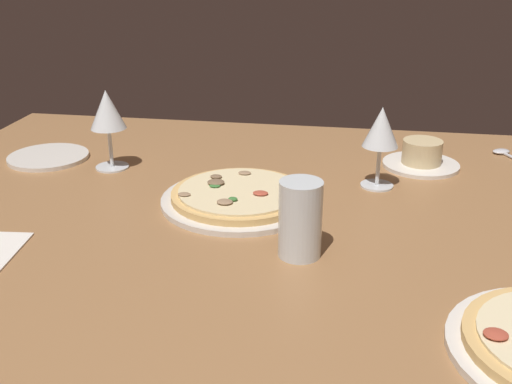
{
  "coord_description": "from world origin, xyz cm",
  "views": [
    {
      "loc": [
        13.5,
        -98.25,
        48.77
      ],
      "look_at": [
        -3.26,
        1.63,
        7.0
      ],
      "focal_mm": 43.28,
      "sensor_mm": 36.0,
      "label": 1
    }
  ],
  "objects_px": {
    "ramekin_on_saucer": "(422,157)",
    "spoon": "(504,153)",
    "wine_glass_near": "(381,130)",
    "wine_glass_far": "(107,113)",
    "pizza_main": "(240,197)",
    "side_plate": "(48,157)",
    "water_glass": "(300,224)"
  },
  "relations": [
    {
      "from": "wine_glass_near",
      "to": "side_plate",
      "type": "relative_size",
      "value": 0.92
    },
    {
      "from": "ramekin_on_saucer",
      "to": "wine_glass_near",
      "type": "height_order",
      "value": "wine_glass_near"
    },
    {
      "from": "ramekin_on_saucer",
      "to": "spoon",
      "type": "height_order",
      "value": "ramekin_on_saucer"
    },
    {
      "from": "ramekin_on_saucer",
      "to": "wine_glass_near",
      "type": "xyz_separation_m",
      "value": [
        -0.09,
        -0.13,
        0.09
      ]
    },
    {
      "from": "water_glass",
      "to": "spoon",
      "type": "xyz_separation_m",
      "value": [
        0.4,
        0.54,
        -0.05
      ]
    },
    {
      "from": "ramekin_on_saucer",
      "to": "spoon",
      "type": "xyz_separation_m",
      "value": [
        0.19,
        0.11,
        -0.02
      ]
    },
    {
      "from": "ramekin_on_saucer",
      "to": "wine_glass_far",
      "type": "xyz_separation_m",
      "value": [
        -0.64,
        -0.12,
        0.1
      ]
    },
    {
      "from": "wine_glass_near",
      "to": "spoon",
      "type": "xyz_separation_m",
      "value": [
        0.28,
        0.24,
        -0.11
      ]
    },
    {
      "from": "ramekin_on_saucer",
      "to": "wine_glass_far",
      "type": "distance_m",
      "value": 0.66
    },
    {
      "from": "pizza_main",
      "to": "spoon",
      "type": "relative_size",
      "value": 3.18
    },
    {
      "from": "water_glass",
      "to": "pizza_main",
      "type": "bearing_deg",
      "value": 125.1
    },
    {
      "from": "wine_glass_far",
      "to": "spoon",
      "type": "relative_size",
      "value": 1.84
    },
    {
      "from": "pizza_main",
      "to": "side_plate",
      "type": "distance_m",
      "value": 0.49
    },
    {
      "from": "wine_glass_far",
      "to": "ramekin_on_saucer",
      "type": "bearing_deg",
      "value": 10.27
    },
    {
      "from": "ramekin_on_saucer",
      "to": "wine_glass_far",
      "type": "height_order",
      "value": "wine_glass_far"
    },
    {
      "from": "wine_glass_near",
      "to": "wine_glass_far",
      "type": "bearing_deg",
      "value": 178.53
    },
    {
      "from": "ramekin_on_saucer",
      "to": "pizza_main",
      "type": "bearing_deg",
      "value": -143.41
    },
    {
      "from": "wine_glass_near",
      "to": "water_glass",
      "type": "distance_m",
      "value": 0.33
    },
    {
      "from": "water_glass",
      "to": "side_plate",
      "type": "distance_m",
      "value": 0.68
    },
    {
      "from": "wine_glass_far",
      "to": "side_plate",
      "type": "relative_size",
      "value": 0.96
    },
    {
      "from": "wine_glass_near",
      "to": "side_plate",
      "type": "distance_m",
      "value": 0.72
    },
    {
      "from": "pizza_main",
      "to": "side_plate",
      "type": "height_order",
      "value": "pizza_main"
    },
    {
      "from": "side_plate",
      "to": "spoon",
      "type": "relative_size",
      "value": 1.91
    },
    {
      "from": "ramekin_on_saucer",
      "to": "side_plate",
      "type": "height_order",
      "value": "ramekin_on_saucer"
    },
    {
      "from": "ramekin_on_saucer",
      "to": "water_glass",
      "type": "distance_m",
      "value": 0.49
    },
    {
      "from": "wine_glass_near",
      "to": "water_glass",
      "type": "xyz_separation_m",
      "value": [
        -0.12,
        -0.3,
        -0.06
      ]
    },
    {
      "from": "ramekin_on_saucer",
      "to": "side_plate",
      "type": "distance_m",
      "value": 0.81
    },
    {
      "from": "wine_glass_near",
      "to": "spoon",
      "type": "height_order",
      "value": "wine_glass_near"
    },
    {
      "from": "wine_glass_far",
      "to": "wine_glass_near",
      "type": "bearing_deg",
      "value": -1.47
    },
    {
      "from": "ramekin_on_saucer",
      "to": "water_glass",
      "type": "relative_size",
      "value": 1.33
    },
    {
      "from": "water_glass",
      "to": "spoon",
      "type": "distance_m",
      "value": 0.68
    },
    {
      "from": "water_glass",
      "to": "spoon",
      "type": "height_order",
      "value": "water_glass"
    }
  ]
}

